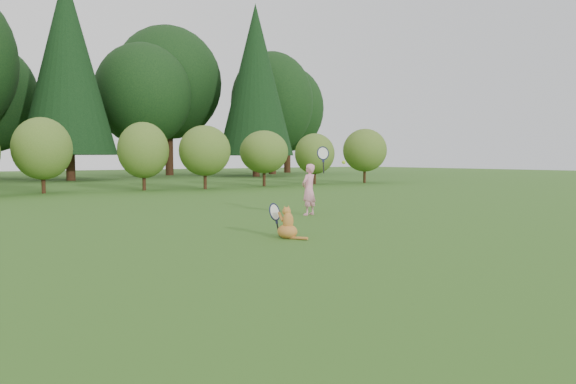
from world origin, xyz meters
TOP-DOWN VIEW (x-y plane):
  - ground at (0.00, 0.00)m, footprint 100.00×100.00m
  - shrub_row at (0.00, 13.00)m, footprint 28.00×3.00m
  - woodland_backdrop at (0.00, 23.00)m, footprint 48.00×10.00m
  - child at (2.03, 2.56)m, footprint 0.71×0.50m
  - cat at (-0.20, 0.26)m, footprint 0.36×0.71m
  - tennis_ball at (0.59, -0.22)m, footprint 0.06×0.06m

SIDE VIEW (x-z plane):
  - ground at x=0.00m, z-range 0.00..0.00m
  - cat at x=-0.20m, z-range -0.09..0.62m
  - child at x=2.03m, z-range -0.26..1.48m
  - tennis_ball at x=0.59m, z-range 1.20..1.26m
  - shrub_row at x=0.00m, z-range 0.00..2.80m
  - woodland_backdrop at x=0.00m, z-range 0.00..15.00m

